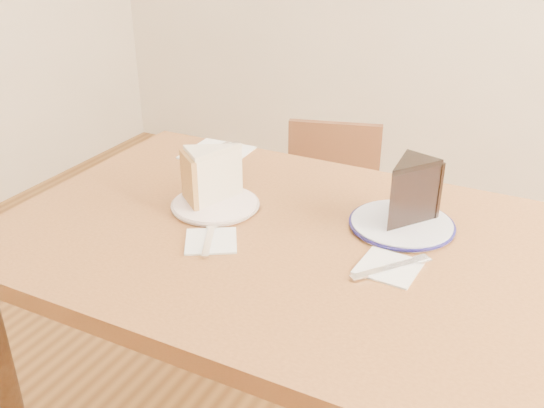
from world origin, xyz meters
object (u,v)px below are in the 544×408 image
(table, at_px, (287,274))
(chair_far, at_px, (328,226))
(plate_cream, at_px, (215,205))
(plate_navy, at_px, (402,224))
(chocolate_cake, at_px, (406,195))
(carrot_cake, at_px, (217,175))

(table, distance_m, chair_far, 0.72)
(chair_far, distance_m, plate_cream, 0.71)
(plate_navy, bearing_deg, chair_far, 125.03)
(plate_navy, bearing_deg, chocolate_cake, 56.82)
(plate_cream, height_order, plate_navy, same)
(plate_cream, distance_m, chocolate_cake, 0.42)
(table, distance_m, chocolate_cake, 0.30)
(table, relative_size, plate_navy, 5.66)
(chair_far, height_order, chocolate_cake, chocolate_cake)
(carrot_cake, height_order, chocolate_cake, chocolate_cake)
(plate_cream, distance_m, carrot_cake, 0.07)
(chocolate_cake, bearing_deg, table, 50.73)
(plate_navy, xyz_separation_m, chocolate_cake, (0.00, 0.00, 0.07))
(plate_cream, xyz_separation_m, carrot_cake, (-0.01, 0.02, 0.06))
(chair_far, height_order, plate_navy, plate_navy)
(table, distance_m, plate_cream, 0.23)
(table, height_order, chocolate_cake, chocolate_cake)
(chair_far, xyz_separation_m, carrot_cake, (-0.04, -0.60, 0.41))
(table, relative_size, chocolate_cake, 9.76)
(table, bearing_deg, carrot_cake, 163.51)
(plate_cream, bearing_deg, plate_navy, 13.95)
(table, bearing_deg, chocolate_cake, 34.09)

